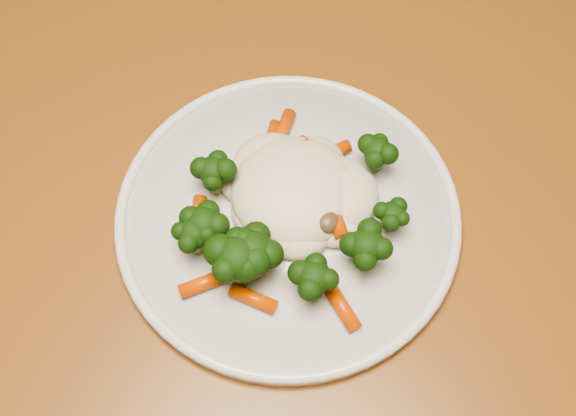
{
  "coord_description": "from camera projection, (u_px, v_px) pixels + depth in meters",
  "views": [
    {
      "loc": [
        0.24,
        -0.06,
        1.3
      ],
      "look_at": [
        0.14,
        0.21,
        0.77
      ],
      "focal_mm": 45.0,
      "sensor_mm": 36.0,
      "label": 1
    }
  ],
  "objects": [
    {
      "name": "plate",
      "position": [
        288.0,
        216.0,
        0.62
      ],
      "size": [
        0.29,
        0.29,
        0.01
      ],
      "primitive_type": "cylinder",
      "color": "silver",
      "rests_on": "dining_table"
    },
    {
      "name": "dining_table",
      "position": [
        316.0,
        266.0,
        0.71
      ],
      "size": [
        1.27,
        0.9,
        0.75
      ],
      "rotation": [
        0.0,
        0.0,
        -0.07
      ],
      "color": "brown",
      "rests_on": "ground"
    },
    {
      "name": "meal",
      "position": [
        282.0,
        213.0,
        0.59
      ],
      "size": [
        0.19,
        0.2,
        0.05
      ],
      "color": "beige",
      "rests_on": "plate"
    }
  ]
}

